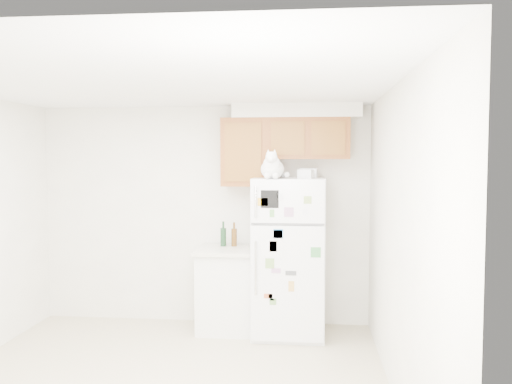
# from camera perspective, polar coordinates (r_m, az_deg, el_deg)

# --- Properties ---
(room_shell) EXTENTS (3.84, 4.04, 2.52)m
(room_shell) POSITION_cam_1_polar(r_m,az_deg,el_deg) (4.56, -8.26, 0.53)
(room_shell) COLOR white
(room_shell) RESTS_ON ground_plane
(refrigerator) EXTENTS (0.76, 0.78, 1.70)m
(refrigerator) POSITION_cam_1_polar(r_m,az_deg,el_deg) (5.88, 3.47, -6.80)
(refrigerator) COLOR white
(refrigerator) RESTS_ON ground_plane
(base_counter) EXTENTS (0.64, 0.64, 0.92)m
(base_counter) POSITION_cam_1_polar(r_m,az_deg,el_deg) (6.10, -3.11, -10.15)
(base_counter) COLOR white
(base_counter) RESTS_ON ground_plane
(cat) EXTENTS (0.30, 0.43, 0.30)m
(cat) POSITION_cam_1_polar(r_m,az_deg,el_deg) (5.54, 1.73, 2.58)
(cat) COLOR white
(cat) RESTS_ON refrigerator
(storage_box_back) EXTENTS (0.19, 0.15, 0.10)m
(storage_box_back) POSITION_cam_1_polar(r_m,az_deg,el_deg) (5.92, 5.57, 2.02)
(storage_box_back) COLOR white
(storage_box_back) RESTS_ON refrigerator
(storage_box_front) EXTENTS (0.18, 0.15, 0.09)m
(storage_box_front) POSITION_cam_1_polar(r_m,az_deg,el_deg) (5.70, 5.24, 1.91)
(storage_box_front) COLOR white
(storage_box_front) RESTS_ON refrigerator
(bottle_green) EXTENTS (0.07, 0.07, 0.28)m
(bottle_green) POSITION_cam_1_polar(r_m,az_deg,el_deg) (6.12, -3.46, -4.41)
(bottle_green) COLOR #19381E
(bottle_green) RESTS_ON base_counter
(bottle_amber) EXTENTS (0.06, 0.06, 0.27)m
(bottle_amber) POSITION_cam_1_polar(r_m,az_deg,el_deg) (6.11, -2.32, -4.46)
(bottle_amber) COLOR #593814
(bottle_amber) RESTS_ON base_counter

